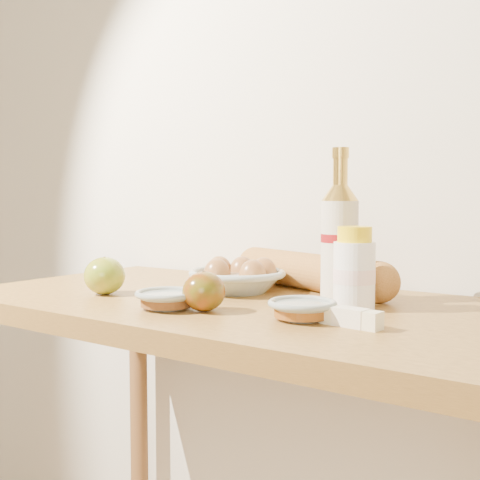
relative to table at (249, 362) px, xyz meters
The scene contains 11 objects.
back_wall 0.62m from the table, 90.00° to the left, with size 3.50×0.02×2.60m, color silver.
table is the anchor object (origin of this frame).
bourbon_bottle 0.30m from the table, 33.28° to the left, with size 0.07×0.07×0.30m.
cream_bottle 0.28m from the table, ahead, with size 0.09×0.09×0.15m.
egg_bowl 0.19m from the table, 136.54° to the left, with size 0.26×0.26×0.07m.
baguette 0.25m from the table, 80.07° to the left, with size 0.48×0.24×0.08m.
apple_yellowgreen 0.35m from the table, 158.59° to the right, with size 0.09×0.09×0.08m.
apple_redgreen_right 0.21m from the table, 90.40° to the right, with size 0.08×0.08×0.07m.
sugar_bowl 0.22m from the table, 113.70° to the right, with size 0.12×0.12×0.03m.
syrup_bowl 0.25m from the table, 30.70° to the right, with size 0.14×0.14×0.03m.
butter_stick 0.32m from the table, 21.98° to the right, with size 0.10×0.04×0.03m.
Camera 1 is at (0.65, 0.22, 1.10)m, focal length 45.00 mm.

